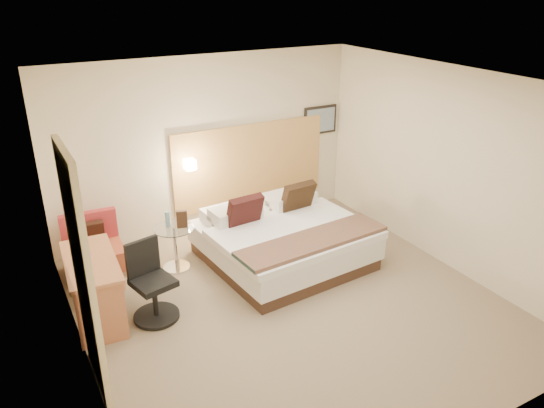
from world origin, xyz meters
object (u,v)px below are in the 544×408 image
bed (283,239)px  lounge_chair (94,250)px  desk (94,272)px  desk_chair (152,288)px  side_table (175,246)px

bed → lounge_chair: (-2.38, 0.99, -0.01)m
lounge_chair → desk: (-0.19, -1.11, 0.29)m
desk → desk_chair: bearing=-29.9°
lounge_chair → desk_chair: (0.37, -1.43, 0.08)m
desk → desk_chair: 0.68m
lounge_chair → side_table: bearing=-25.6°
bed → side_table: bed is taller
desk_chair → bed: bearing=12.4°
bed → lounge_chair: 2.58m
side_table → desk: 1.36m
bed → side_table: bearing=159.6°
lounge_chair → side_table: size_ratio=1.17×
bed → desk: bearing=-177.4°
bed → desk: 2.58m
lounge_chair → desk: size_ratio=0.62×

